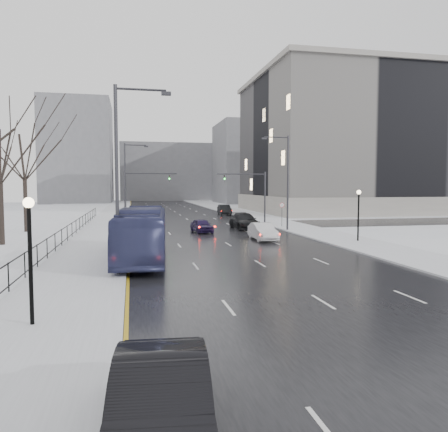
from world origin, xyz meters
TOP-DOWN VIEW (x-y plane):
  - road at (0.00, 60.00)m, footprint 16.00×150.00m
  - cross_road at (0.00, 48.00)m, footprint 130.00×10.00m
  - sidewalk_left at (-10.50, 60.00)m, footprint 5.00×150.00m
  - sidewalk_right at (10.50, 60.00)m, footprint 5.00×150.00m
  - park_strip at (-20.00, 60.00)m, footprint 14.00×150.00m
  - tree_park_d at (-17.80, 34.00)m, footprint 8.75×8.75m
  - tree_park_e at (-18.20, 44.00)m, footprint 9.45×9.45m
  - iron_fence at (-13.00, 30.00)m, footprint 0.06×70.00m
  - streetlight_r_mid at (8.17, 40.00)m, footprint 2.95×0.25m
  - streetlight_l_near at (-8.17, 20.00)m, footprint 2.95×0.25m
  - streetlight_l_far at (-8.17, 52.00)m, footprint 2.95×0.25m
  - lamppost_l at (-11.00, 12.00)m, footprint 0.36×0.36m
  - lamppost_r_mid at (11.00, 30.00)m, footprint 0.36×0.36m
  - mast_signal_right at (7.33, 48.00)m, footprint 6.10×0.33m
  - mast_signal_left at (-7.33, 48.00)m, footprint 6.10×0.33m
  - no_uturn_sign at (9.20, 44.00)m, footprint 0.60×0.06m
  - civic_building at (35.00, 72.00)m, footprint 41.00×31.00m
  - bldg_far_right at (28.00, 115.00)m, footprint 24.00×20.00m
  - bldg_far_left at (-22.00, 125.00)m, footprint 18.00×22.00m
  - bldg_far_center at (4.00, 140.00)m, footprint 30.00×18.00m
  - sedan_left_near at (-7.20, 4.24)m, footprint 2.15×5.18m
  - bus at (-7.00, 24.96)m, footprint 3.77×12.32m
  - sedan_center_near at (-0.72, 40.26)m, footprint 2.13×4.27m
  - sedan_right_near at (3.50, 32.87)m, footprint 1.68×4.64m
  - sedan_right_far at (4.50, 43.03)m, footprint 2.57×5.93m
  - sedan_right_distant at (7.20, 66.24)m, footprint 1.92×4.99m

SIDE VIEW (x-z plane):
  - tree_park_d at x=-17.80m, z-range -6.25..6.25m
  - tree_park_e at x=-18.20m, z-range -6.75..6.75m
  - road at x=0.00m, z-range 0.00..0.04m
  - cross_road at x=0.00m, z-range 0.00..0.04m
  - park_strip at x=-20.00m, z-range 0.00..0.12m
  - sidewalk_left at x=-10.50m, z-range 0.00..0.16m
  - sidewalk_right at x=10.50m, z-range 0.00..0.16m
  - sedan_center_near at x=-0.72m, z-range 0.04..1.44m
  - sedan_right_near at x=3.50m, z-range 0.04..1.56m
  - sedan_right_distant at x=7.20m, z-range 0.04..1.66m
  - sedan_left_near at x=-7.20m, z-range 0.04..1.71m
  - sedan_right_far at x=4.50m, z-range 0.04..1.74m
  - iron_fence at x=-13.00m, z-range 0.26..1.56m
  - bus at x=-7.00m, z-range 0.04..3.42m
  - no_uturn_sign at x=9.20m, z-range 0.95..3.65m
  - lamppost_l at x=-11.00m, z-range 0.80..5.08m
  - lamppost_r_mid at x=11.00m, z-range 0.80..5.08m
  - mast_signal_right at x=7.33m, z-range 0.86..7.36m
  - mast_signal_left at x=-7.33m, z-range 0.86..7.36m
  - streetlight_r_mid at x=8.17m, z-range 0.62..10.62m
  - streetlight_l_near at x=-8.17m, z-range 0.62..10.62m
  - streetlight_l_far at x=-8.17m, z-range 0.62..10.62m
  - bldg_far_center at x=4.00m, z-range 0.00..18.00m
  - bldg_far_right at x=28.00m, z-range 0.00..22.00m
  - civic_building at x=35.00m, z-range -1.19..23.61m
  - bldg_far_left at x=-22.00m, z-range 0.00..28.00m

